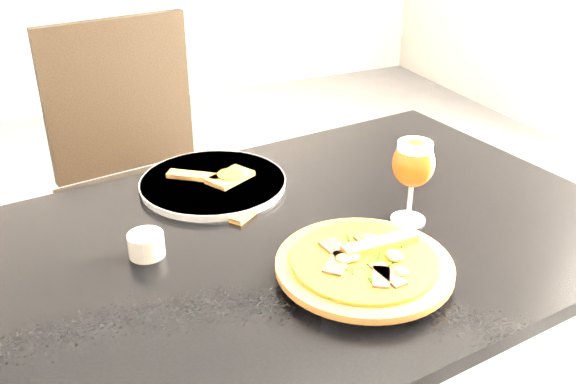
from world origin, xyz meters
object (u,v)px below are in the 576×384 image
pizza (365,263)px  beer_glass (413,164)px  chair_far (144,180)px  dining_table (308,271)px

pizza → beer_glass: (0.17, 0.12, 0.10)m
chair_far → pizza: chair_far is taller
pizza → beer_glass: beer_glass is taller
dining_table → pizza: pizza is taller
dining_table → beer_glass: 0.29m
chair_far → pizza: size_ratio=3.32×
chair_far → beer_glass: (0.34, -0.81, 0.33)m
beer_glass → pizza: bearing=-144.1°
pizza → chair_far: bearing=100.3°
dining_table → chair_far: (-0.15, 0.77, -0.12)m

